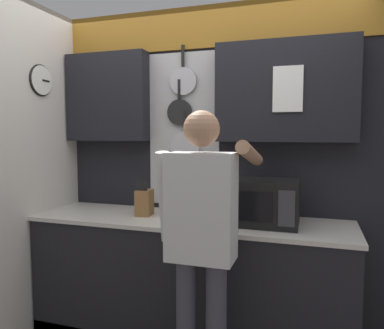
{
  "coord_description": "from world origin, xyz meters",
  "views": [
    {
      "loc": [
        0.88,
        -2.59,
        1.54
      ],
      "look_at": [
        -0.04,
        0.22,
        1.29
      ],
      "focal_mm": 35.0,
      "sensor_mm": 36.0,
      "label": 1
    }
  ],
  "objects_px": {
    "microwave": "(264,202)",
    "person": "(202,229)",
    "knife_block": "(144,202)",
    "utensil_crock": "(170,206)"
  },
  "relations": [
    {
      "from": "microwave",
      "to": "knife_block",
      "type": "xyz_separation_m",
      "value": [
        -0.92,
        0.0,
        -0.05
      ]
    },
    {
      "from": "knife_block",
      "to": "utensil_crock",
      "type": "height_order",
      "value": "utensil_crock"
    },
    {
      "from": "microwave",
      "to": "person",
      "type": "xyz_separation_m",
      "value": [
        -0.28,
        -0.58,
        -0.07
      ]
    },
    {
      "from": "knife_block",
      "to": "utensil_crock",
      "type": "distance_m",
      "value": 0.21
    },
    {
      "from": "microwave",
      "to": "knife_block",
      "type": "distance_m",
      "value": 0.92
    },
    {
      "from": "knife_block",
      "to": "person",
      "type": "relative_size",
      "value": 0.17
    },
    {
      "from": "microwave",
      "to": "knife_block",
      "type": "relative_size",
      "value": 1.67
    },
    {
      "from": "knife_block",
      "to": "microwave",
      "type": "bearing_deg",
      "value": -0.03
    },
    {
      "from": "microwave",
      "to": "person",
      "type": "distance_m",
      "value": 0.64
    },
    {
      "from": "knife_block",
      "to": "utensil_crock",
      "type": "xyz_separation_m",
      "value": [
        0.21,
        0.0,
        -0.02
      ]
    }
  ]
}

